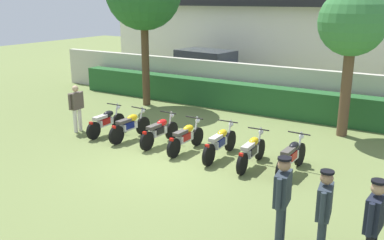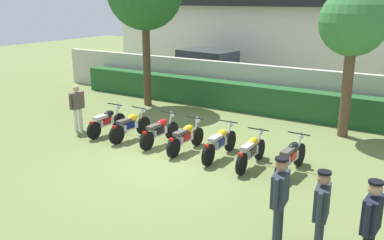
% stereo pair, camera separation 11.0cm
% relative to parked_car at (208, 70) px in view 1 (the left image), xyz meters
% --- Properties ---
extents(ground, '(60.00, 60.00, 0.00)m').
position_rel_parked_car_xyz_m(ground, '(3.98, -9.38, -0.94)').
color(ground, olive).
extents(building, '(22.95, 6.50, 7.79)m').
position_rel_parked_car_xyz_m(building, '(3.98, 5.27, 2.96)').
color(building, silver).
rests_on(building, ground).
extents(compound_wall, '(21.80, 0.30, 1.77)m').
position_rel_parked_car_xyz_m(compound_wall, '(3.98, -2.30, -0.05)').
color(compound_wall, '#BCB7A8').
rests_on(compound_wall, ground).
extents(hedge_row, '(17.44, 0.70, 1.09)m').
position_rel_parked_car_xyz_m(hedge_row, '(3.98, -3.00, -0.39)').
color(hedge_row, '#235628').
rests_on(hedge_row, ground).
extents(parked_car, '(4.71, 2.57, 1.89)m').
position_rel_parked_car_xyz_m(parked_car, '(0.00, 0.00, 0.00)').
color(parked_car, '#9EA3A8').
rests_on(parked_car, ground).
extents(tree_far_side, '(2.09, 2.09, 4.69)m').
position_rel_parked_car_xyz_m(tree_far_side, '(7.48, -4.24, 2.63)').
color(tree_far_side, brown).
rests_on(tree_far_side, ground).
extents(motorcycle_in_row_0, '(0.60, 1.79, 0.94)m').
position_rel_parked_car_xyz_m(motorcycle_in_row_0, '(0.85, -8.23, -0.50)').
color(motorcycle_in_row_0, black).
rests_on(motorcycle_in_row_0, ground).
extents(motorcycle_in_row_1, '(0.60, 1.83, 0.96)m').
position_rel_parked_car_xyz_m(motorcycle_in_row_1, '(1.84, -8.21, -0.49)').
color(motorcycle_in_row_1, black).
rests_on(motorcycle_in_row_1, ground).
extents(motorcycle_in_row_2, '(0.60, 1.81, 0.95)m').
position_rel_parked_car_xyz_m(motorcycle_in_row_2, '(2.95, -8.15, -0.50)').
color(motorcycle_in_row_2, black).
rests_on(motorcycle_in_row_2, ground).
extents(motorcycle_in_row_3, '(0.60, 1.81, 0.94)m').
position_rel_parked_car_xyz_m(motorcycle_in_row_3, '(3.95, -8.23, -0.50)').
color(motorcycle_in_row_3, black).
rests_on(motorcycle_in_row_3, ground).
extents(motorcycle_in_row_4, '(0.60, 1.96, 0.96)m').
position_rel_parked_car_xyz_m(motorcycle_in_row_4, '(5.05, -8.17, -0.49)').
color(motorcycle_in_row_4, black).
rests_on(motorcycle_in_row_4, ground).
extents(motorcycle_in_row_5, '(0.60, 1.83, 0.95)m').
position_rel_parked_car_xyz_m(motorcycle_in_row_5, '(6.07, -8.31, -0.49)').
color(motorcycle_in_row_5, black).
rests_on(motorcycle_in_row_5, ground).
extents(motorcycle_in_row_6, '(0.60, 1.88, 0.97)m').
position_rel_parked_car_xyz_m(motorcycle_in_row_6, '(7.12, -8.17, -0.48)').
color(motorcycle_in_row_6, black).
rests_on(motorcycle_in_row_6, ground).
extents(inspector_person, '(0.22, 0.65, 1.58)m').
position_rel_parked_car_xyz_m(inspector_person, '(-0.20, -8.47, -0.01)').
color(inspector_person, silver).
rests_on(inspector_person, ground).
extents(officer_0, '(0.28, 0.68, 1.72)m').
position_rel_parked_car_xyz_m(officer_0, '(8.09, -11.56, 0.09)').
color(officer_0, '#28333D').
rests_on(officer_0, ground).
extents(officer_1, '(0.28, 0.65, 1.64)m').
position_rel_parked_car_xyz_m(officer_1, '(8.83, -11.56, 0.03)').
color(officer_1, '#28333D').
rests_on(officer_1, ground).
extents(officer_2, '(0.25, 0.67, 1.67)m').
position_rel_parked_car_xyz_m(officer_2, '(9.62, -11.60, 0.05)').
color(officer_2, black).
rests_on(officer_2, ground).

